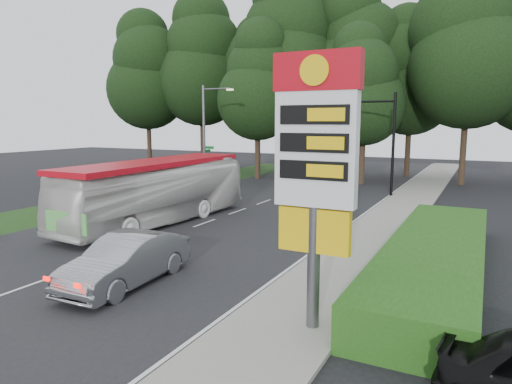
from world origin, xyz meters
The scene contains 20 objects.
ground centered at (0.00, 0.00, 0.00)m, with size 120.00×120.00×0.00m, color black.
road_surface centered at (0.00, 12.00, 0.01)m, with size 14.00×80.00×0.02m, color black.
sidewalk_right centered at (8.50, 12.00, 0.06)m, with size 3.00×80.00×0.12m, color gray.
grass_verge_left centered at (-9.50, 18.00, 0.01)m, with size 5.00×50.00×0.02m, color #193814.
hedge centered at (11.50, 8.00, 0.60)m, with size 3.00×14.00×1.20m, color #214C14.
gas_station_pylon centered at (9.20, 1.99, 4.45)m, with size 2.10×0.45×6.85m.
traffic_signal_mast centered at (5.68, 24.00, 4.67)m, with size 6.10×0.35×7.20m.
streetlight_signs centered at (-6.99, 22.01, 4.44)m, with size 2.75×0.98×8.00m.
monument centered at (-2.00, 30.00, 5.10)m, with size 3.00×3.00×10.05m.
tree_far_west centered at (-22.00, 33.00, 10.68)m, with size 8.96×8.96×17.60m.
tree_west_mid centered at (-16.00, 35.00, 11.69)m, with size 9.80×9.80×19.25m.
tree_west_near centered at (-10.00, 37.00, 10.02)m, with size 8.40×8.40×16.50m.
tree_center_left centered at (-5.00, 33.00, 12.02)m, with size 10.08×10.08×19.80m.
tree_center_right centered at (1.00, 35.00, 11.02)m, with size 9.24×9.24×18.15m.
tree_east_near centered at (6.00, 37.00, 9.68)m, with size 8.12×8.12×15.95m.
tree_east_mid centered at (11.00, 33.00, 11.35)m, with size 9.52×9.52×18.70m.
tree_monument_left centered at (-6.00, 29.00, 8.68)m, with size 7.28×7.28×14.30m.
tree_monument_right centered at (3.50, 29.50, 8.01)m, with size 6.72×6.72×13.20m.
transit_bus centered at (-2.24, 10.00, 1.63)m, with size 2.74×11.69×3.26m, color silver.
sedan_silver centered at (2.71, 2.36, 0.81)m, with size 1.72×4.92×1.62m, color #93969A.
Camera 1 is at (12.87, -8.36, 5.25)m, focal length 32.00 mm.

